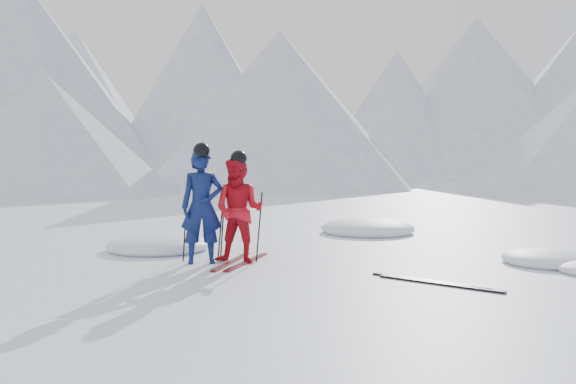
{
  "coord_description": "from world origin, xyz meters",
  "views": [
    {
      "loc": [
        -1.1,
        -9.02,
        1.6
      ],
      "look_at": [
        -1.76,
        0.5,
        1.1
      ],
      "focal_mm": 38.0,
      "sensor_mm": 36.0,
      "label": 1
    }
  ],
  "objects": [
    {
      "name": "snow_lumps",
      "position": [
        -0.94,
        2.59,
        0.0
      ],
      "size": [
        8.24,
        6.09,
        0.45
      ],
      "color": "white",
      "rests_on": "ground"
    },
    {
      "name": "ski_loose_a",
      "position": [
        0.21,
        -1.02,
        0.01
      ],
      "size": [
        1.42,
        1.09,
        0.03
      ],
      "primitive_type": "cube",
      "rotation": [
        0.0,
        0.0,
        0.93
      ],
      "color": "black",
      "rests_on": "ground"
    },
    {
      "name": "pole_red_left",
      "position": [
        -2.81,
        0.57,
        0.55
      ],
      "size": [
        0.11,
        0.09,
        1.09
      ],
      "primitive_type": "cylinder",
      "rotation": [
        0.06,
        0.08,
        0.0
      ],
      "color": "black",
      "rests_on": "ground"
    },
    {
      "name": "skier_blue",
      "position": [
        -3.08,
        0.24,
        0.88
      ],
      "size": [
        0.73,
        0.56,
        1.76
      ],
      "primitive_type": "imported",
      "rotation": [
        0.0,
        0.0,
        0.24
      ],
      "color": "#0D1A4F",
      "rests_on": "ground"
    },
    {
      "name": "skier_red",
      "position": [
        -2.51,
        0.32,
        0.82
      ],
      "size": [
        0.9,
        0.76,
        1.64
      ],
      "primitive_type": "imported",
      "rotation": [
        0.0,
        0.0,
        -0.19
      ],
      "color": "red",
      "rests_on": "ground"
    },
    {
      "name": "ground",
      "position": [
        0.0,
        0.0,
        0.0
      ],
      "size": [
        160.0,
        160.0,
        0.0
      ],
      "primitive_type": "plane",
      "color": "white",
      "rests_on": "ground"
    },
    {
      "name": "pole_red_right",
      "position": [
        -2.21,
        0.47,
        0.55
      ],
      "size": [
        0.11,
        0.08,
        1.09
      ],
      "primitive_type": "cylinder",
      "rotation": [
        -0.05,
        0.08,
        0.0
      ],
      "color": "black",
      "rests_on": "ground"
    },
    {
      "name": "mountain_range",
      "position": [
        5.71,
        35.31,
        6.72
      ],
      "size": [
        106.15,
        62.94,
        15.53
      ],
      "color": "#B2BCD1",
      "rests_on": "ground"
    },
    {
      "name": "ski_worn_left",
      "position": [
        -2.63,
        0.32,
        0.01
      ],
      "size": [
        0.35,
        1.69,
        0.03
      ],
      "primitive_type": "cube",
      "rotation": [
        0.0,
        0.0,
        -0.15
      ],
      "color": "black",
      "rests_on": "ground"
    },
    {
      "name": "pole_blue_right",
      "position": [
        -2.83,
        0.49,
        0.59
      ],
      "size": [
        0.12,
        0.07,
        1.17
      ],
      "primitive_type": "cylinder",
      "rotation": [
        -0.04,
        0.08,
        0.0
      ],
      "color": "black",
      "rests_on": "ground"
    },
    {
      "name": "ski_worn_right",
      "position": [
        -2.39,
        0.32,
        0.01
      ],
      "size": [
        0.46,
        1.68,
        0.03
      ],
      "primitive_type": "cube",
      "rotation": [
        0.0,
        0.0,
        -0.22
      ],
      "color": "black",
      "rests_on": "ground"
    },
    {
      "name": "ski_loose_b",
      "position": [
        0.31,
        -1.17,
        0.01
      ],
      "size": [
        1.45,
        1.04,
        0.03
      ],
      "primitive_type": "cube",
      "rotation": [
        0.0,
        0.0,
        0.96
      ],
      "color": "black",
      "rests_on": "ground"
    },
    {
      "name": "pole_blue_left",
      "position": [
        -3.38,
        0.39,
        0.59
      ],
      "size": [
        0.12,
        0.08,
        1.17
      ],
      "primitive_type": "cylinder",
      "rotation": [
        0.05,
        0.08,
        0.0
      ],
      "color": "black",
      "rests_on": "ground"
    }
  ]
}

